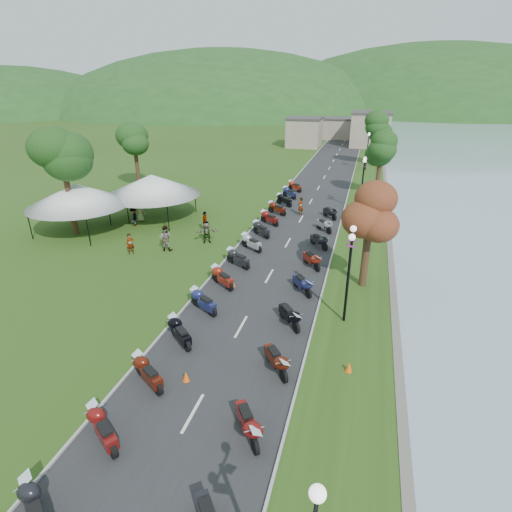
% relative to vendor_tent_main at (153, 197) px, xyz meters
% --- Properties ---
extents(road, '(7.00, 120.00, 0.02)m').
position_rel_vendor_tent_main_xyz_m(road, '(12.87, 9.29, -1.99)').
color(road, '#28282A').
rests_on(road, ground).
extents(hills_backdrop, '(360.00, 120.00, 76.00)m').
position_rel_vendor_tent_main_xyz_m(hills_backdrop, '(12.87, 169.29, -2.00)').
color(hills_backdrop, '#285621').
rests_on(hills_backdrop, ground).
extents(far_building, '(18.00, 16.00, 5.00)m').
position_rel_vendor_tent_main_xyz_m(far_building, '(10.87, 54.29, 0.50)').
color(far_building, gray).
rests_on(far_building, ground).
extents(moto_row_left, '(2.60, 47.12, 1.10)m').
position_rel_vendor_tent_main_xyz_m(moto_row_left, '(10.48, -9.32, -1.45)').
color(moto_row_left, '#331411').
rests_on(moto_row_left, ground).
extents(moto_row_right, '(2.60, 38.68, 1.10)m').
position_rel_vendor_tent_main_xyz_m(moto_row_right, '(15.24, -13.84, -1.45)').
color(moto_row_right, '#331411').
rests_on(moto_row_right, ground).
extents(vendor_tent_main, '(5.58, 5.58, 4.00)m').
position_rel_vendor_tent_main_xyz_m(vendor_tent_main, '(0.00, 0.00, 0.00)').
color(vendor_tent_main, silver).
rests_on(vendor_tent_main, ground).
extents(vendor_tent_side, '(5.34, 5.34, 4.00)m').
position_rel_vendor_tent_main_xyz_m(vendor_tent_side, '(-4.14, -4.69, 0.00)').
color(vendor_tent_side, silver).
rests_on(vendor_tent_side, ground).
extents(tree_park_left, '(3.68, 3.68, 10.24)m').
position_rel_vendor_tent_main_xyz_m(tree_park_left, '(-4.24, -5.46, 3.12)').
color(tree_park_left, '#234F1B').
rests_on(tree_park_left, ground).
extents(tree_lakeside, '(2.53, 2.53, 7.02)m').
position_rel_vendor_tent_main_xyz_m(tree_lakeside, '(18.66, -8.36, 1.51)').
color(tree_lakeside, '#234F1B').
rests_on(tree_lakeside, ground).
extents(pedestrian_a, '(0.70, 0.67, 1.54)m').
position_rel_vendor_tent_main_xyz_m(pedestrian_a, '(2.36, -7.88, -2.00)').
color(pedestrian_a, slate).
rests_on(pedestrian_a, ground).
extents(pedestrian_b, '(1.00, 0.64, 1.92)m').
position_rel_vendor_tent_main_xyz_m(pedestrian_b, '(4.48, -6.58, -2.00)').
color(pedestrian_b, slate).
rests_on(pedestrian_b, ground).
extents(pedestrian_c, '(0.80, 1.13, 1.61)m').
position_rel_vendor_tent_main_xyz_m(pedestrian_c, '(-0.72, -2.35, -2.00)').
color(pedestrian_c, slate).
rests_on(pedestrian_c, ground).
extents(traffic_cone_near, '(0.31, 0.31, 0.48)m').
position_rel_vendor_tent_main_xyz_m(traffic_cone_near, '(11.88, -19.15, -1.76)').
color(traffic_cone_near, '#F2590C').
rests_on(traffic_cone_near, ground).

